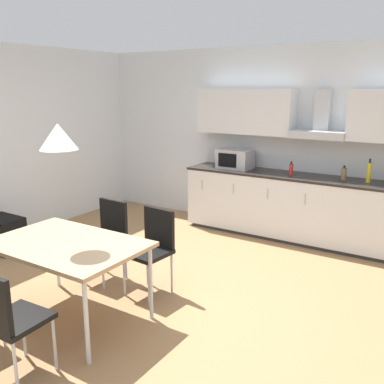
{
  "coord_description": "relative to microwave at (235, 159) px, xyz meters",
  "views": [
    {
      "loc": [
        2.45,
        -2.94,
        2.06
      ],
      "look_at": [
        0.14,
        0.71,
        1.0
      ],
      "focal_mm": 40.0,
      "sensor_mm": 36.0,
      "label": 1
    }
  ],
  "objects": [
    {
      "name": "chair_far_left",
      "position": [
        -0.36,
        -2.33,
        -0.51
      ],
      "size": [
        0.42,
        0.42,
        0.87
      ],
      "color": "black",
      "rests_on": "ground_plane"
    },
    {
      "name": "chair_far_right",
      "position": [
        0.26,
        -2.33,
        -0.51
      ],
      "size": [
        0.43,
        0.43,
        0.87
      ],
      "color": "black",
      "rests_on": "ground_plane"
    },
    {
      "name": "dining_table",
      "position": [
        -0.06,
        -3.16,
        -0.35
      ],
      "size": [
        1.37,
        0.9,
        0.74
      ],
      "color": "tan",
      "rests_on": "ground_plane"
    },
    {
      "name": "bottle_yellow",
      "position": [
        1.84,
        0.04,
        -0.01
      ],
      "size": [
        0.06,
        0.06,
        0.3
      ],
      "color": "yellow",
      "rests_on": "kitchen_counter"
    },
    {
      "name": "kitchen_counter",
      "position": [
        1.16,
        0.0,
        -0.59
      ],
      "size": [
        3.62,
        0.63,
        0.9
      ],
      "color": "#333333",
      "rests_on": "ground_plane"
    },
    {
      "name": "wall_back",
      "position": [
        0.32,
        0.35,
        0.27
      ],
      "size": [
        6.61,
        0.1,
        2.63
      ],
      "primitive_type": "cube",
      "color": "silver",
      "rests_on": "ground_plane"
    },
    {
      "name": "backsplash_tile",
      "position": [
        1.16,
        0.29,
        0.1
      ],
      "size": [
        3.6,
        0.02,
        0.48
      ],
      "primitive_type": "cube",
      "color": "silver",
      "rests_on": "kitchen_counter"
    },
    {
      "name": "upper_wall_cabinets",
      "position": [
        1.16,
        0.13,
        0.67
      ],
      "size": [
        3.6,
        0.4,
        0.63
      ],
      "color": "silver"
    },
    {
      "name": "microwave",
      "position": [
        0.0,
        0.0,
        0.0
      ],
      "size": [
        0.48,
        0.35,
        0.28
      ],
      "color": "#ADADB2",
      "rests_on": "kitchen_counter"
    },
    {
      "name": "chair_near_right",
      "position": [
        0.25,
        -3.99,
        -0.51
      ],
      "size": [
        0.42,
        0.42,
        0.87
      ],
      "color": "black",
      "rests_on": "ground_plane"
    },
    {
      "name": "pendant_lamp",
      "position": [
        -0.06,
        -3.16,
        0.62
      ],
      "size": [
        0.32,
        0.32,
        0.22
      ],
      "primitive_type": "cone",
      "color": "silver"
    },
    {
      "name": "ground_plane",
      "position": [
        0.32,
        -2.62,
        -1.05
      ],
      "size": [
        8.26,
        8.77,
        0.02
      ],
      "primitive_type": "cube",
      "color": "#9E754C"
    },
    {
      "name": "bottle_red",
      "position": [
        0.86,
        -0.03,
        -0.06
      ],
      "size": [
        0.06,
        0.06,
        0.18
      ],
      "color": "red",
      "rests_on": "kitchen_counter"
    },
    {
      "name": "guitar_amp",
      "position": [
        -2.09,
        -2.45,
        -0.82
      ],
      "size": [
        0.52,
        0.37,
        0.44
      ],
      "color": "black",
      "rests_on": "ground_plane"
    },
    {
      "name": "bottle_brown",
      "position": [
        1.55,
        0.02,
        -0.06
      ],
      "size": [
        0.07,
        0.07,
        0.19
      ],
      "color": "brown",
      "rests_on": "kitchen_counter"
    }
  ]
}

